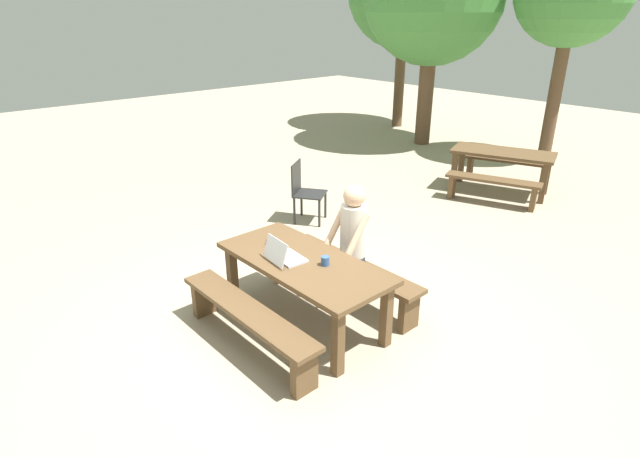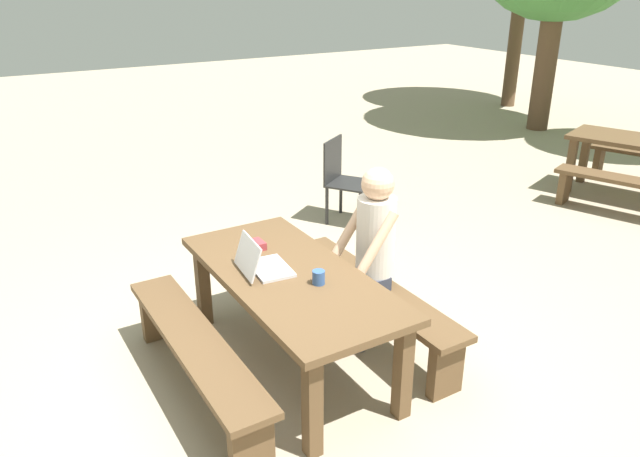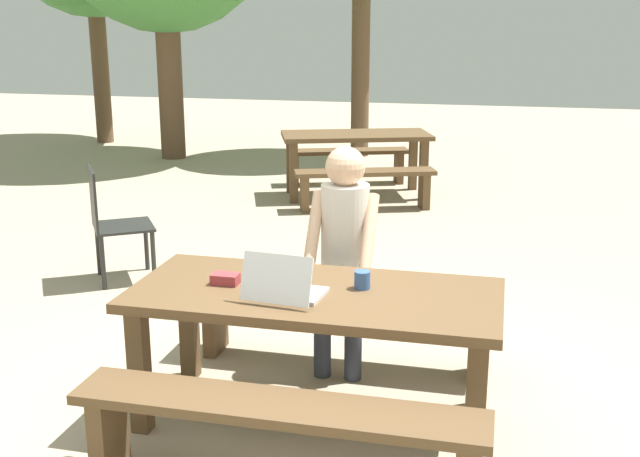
% 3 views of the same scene
% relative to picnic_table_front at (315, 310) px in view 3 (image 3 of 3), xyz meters
% --- Properties ---
extents(ground_plane, '(30.00, 30.00, 0.00)m').
position_rel_picnic_table_front_xyz_m(ground_plane, '(0.00, 0.00, -0.60)').
color(ground_plane, tan).
extents(picnic_table_front, '(1.83, 0.83, 0.70)m').
position_rel_picnic_table_front_xyz_m(picnic_table_front, '(0.00, 0.00, 0.00)').
color(picnic_table_front, brown).
rests_on(picnic_table_front, ground).
extents(bench_near, '(1.80, 0.30, 0.44)m').
position_rel_picnic_table_front_xyz_m(bench_near, '(0.00, -0.68, -0.27)').
color(bench_near, brown).
rests_on(bench_near, ground).
extents(bench_far, '(1.80, 0.30, 0.44)m').
position_rel_picnic_table_front_xyz_m(bench_far, '(0.00, 0.68, -0.27)').
color(bench_far, brown).
rests_on(bench_far, ground).
extents(laptop, '(0.38, 0.34, 0.24)m').
position_rel_picnic_table_front_xyz_m(laptop, '(-0.12, -0.15, 0.16)').
color(laptop, silver).
rests_on(laptop, picnic_table_front).
extents(small_pouch, '(0.14, 0.09, 0.05)m').
position_rel_picnic_table_front_xyz_m(small_pouch, '(-0.46, -0.01, 0.13)').
color(small_pouch, '#993338').
rests_on(small_pouch, picnic_table_front).
extents(coffee_mug, '(0.08, 0.08, 0.09)m').
position_rel_picnic_table_front_xyz_m(coffee_mug, '(0.22, 0.08, 0.15)').
color(coffee_mug, '#335693').
rests_on(coffee_mug, picnic_table_front).
extents(person_seated, '(0.39, 0.40, 1.32)m').
position_rel_picnic_table_front_xyz_m(person_seated, '(0.01, 0.64, 0.16)').
color(person_seated, '#333847').
rests_on(person_seated, ground).
extents(plastic_chair, '(0.61, 0.61, 0.90)m').
position_rel_picnic_table_front_xyz_m(plastic_chair, '(-2.05, 1.77, -0.12)').
color(plastic_chair, '#262626').
rests_on(plastic_chair, ground).
extents(picnic_table_mid, '(1.81, 1.25, 0.73)m').
position_rel_picnic_table_front_xyz_m(picnic_table_mid, '(-0.78, 5.15, 0.00)').
color(picnic_table_mid, brown).
rests_on(picnic_table_mid, ground).
extents(bench_mid_south, '(1.51, 0.79, 0.43)m').
position_rel_picnic_table_front_xyz_m(bench_mid_south, '(-0.55, 4.52, -0.29)').
color(bench_mid_south, brown).
rests_on(bench_mid_south, ground).
extents(bench_mid_north, '(1.51, 0.79, 0.43)m').
position_rel_picnic_table_front_xyz_m(bench_mid_north, '(-1.00, 5.77, -0.29)').
color(bench_mid_north, brown).
rests_on(bench_mid_north, ground).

